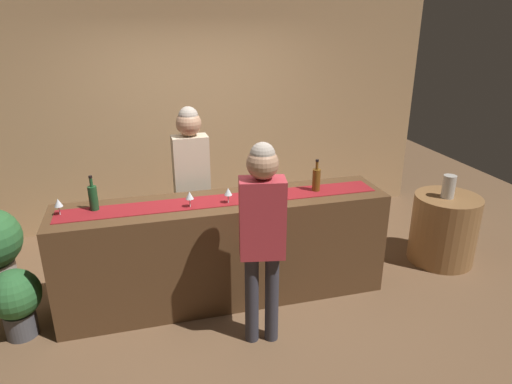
# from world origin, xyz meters

# --- Properties ---
(ground_plane) EXTENTS (10.00, 10.00, 0.00)m
(ground_plane) POSITION_xyz_m (0.00, 0.00, 0.00)
(ground_plane) COLOR brown
(back_wall) EXTENTS (6.00, 0.12, 2.90)m
(back_wall) POSITION_xyz_m (0.00, 1.90, 1.45)
(back_wall) COLOR tan
(back_wall) RESTS_ON ground
(bar_counter) EXTENTS (2.94, 0.60, 0.98)m
(bar_counter) POSITION_xyz_m (0.00, 0.00, 0.49)
(bar_counter) COLOR #543821
(bar_counter) RESTS_ON ground
(counter_runner_cloth) EXTENTS (2.79, 0.28, 0.01)m
(counter_runner_cloth) POSITION_xyz_m (0.00, 0.00, 0.98)
(counter_runner_cloth) COLOR maroon
(counter_runner_cloth) RESTS_ON bar_counter
(wine_bottle_green) EXTENTS (0.07, 0.07, 0.30)m
(wine_bottle_green) POSITION_xyz_m (-1.08, 0.07, 1.09)
(wine_bottle_green) COLOR #194723
(wine_bottle_green) RESTS_ON bar_counter
(wine_bottle_amber) EXTENTS (0.07, 0.07, 0.30)m
(wine_bottle_amber) POSITION_xyz_m (0.87, 0.01, 1.09)
(wine_bottle_amber) COLOR brown
(wine_bottle_amber) RESTS_ON bar_counter
(wine_glass_near_customer) EXTENTS (0.07, 0.07, 0.14)m
(wine_glass_near_customer) POSITION_xyz_m (0.03, -0.08, 1.09)
(wine_glass_near_customer) COLOR silver
(wine_glass_near_customer) RESTS_ON bar_counter
(wine_glass_mid_counter) EXTENTS (0.07, 0.07, 0.14)m
(wine_glass_mid_counter) POSITION_xyz_m (-0.30, -0.08, 1.09)
(wine_glass_mid_counter) COLOR silver
(wine_glass_mid_counter) RESTS_ON bar_counter
(wine_glass_far_end) EXTENTS (0.07, 0.07, 0.14)m
(wine_glass_far_end) POSITION_xyz_m (-1.34, 0.03, 1.09)
(wine_glass_far_end) COLOR silver
(wine_glass_far_end) RESTS_ON bar_counter
(bartender) EXTENTS (0.34, 0.24, 1.71)m
(bartender) POSITION_xyz_m (-0.20, 0.58, 1.06)
(bartender) COLOR #26262B
(bartender) RESTS_ON ground
(customer_sipping) EXTENTS (0.37, 0.26, 1.67)m
(customer_sipping) POSITION_xyz_m (0.16, -0.68, 1.03)
(customer_sipping) COLOR #33333D
(customer_sipping) RESTS_ON ground
(round_side_table) EXTENTS (0.68, 0.68, 0.74)m
(round_side_table) POSITION_xyz_m (2.39, 0.07, 0.37)
(round_side_table) COLOR olive
(round_side_table) RESTS_ON ground
(vase_on_side_table) EXTENTS (0.13, 0.13, 0.24)m
(vase_on_side_table) POSITION_xyz_m (2.35, 0.05, 0.86)
(vase_on_side_table) COLOR #B7B2A8
(vase_on_side_table) RESTS_ON round_side_table
(potted_plant_small) EXTENTS (0.41, 0.41, 0.60)m
(potted_plant_small) POSITION_xyz_m (-1.75, -0.11, 0.35)
(potted_plant_small) COLOR #4C4C51
(potted_plant_small) RESTS_ON ground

